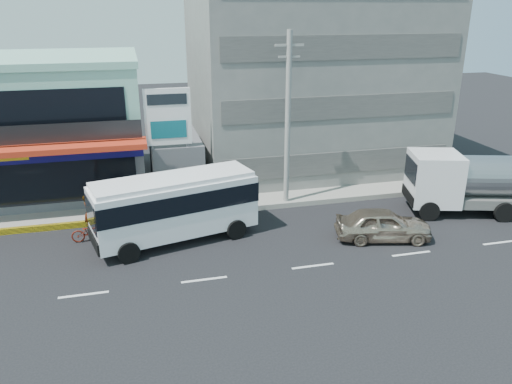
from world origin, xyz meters
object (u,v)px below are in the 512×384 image
utility_pole_near (288,120)px  motorcycle_rider (90,226)px  minibus (175,203)px  tanker_truck (482,182)px  satellite_dish (175,138)px  shop_building (42,128)px  billboard (168,123)px  sedan (383,224)px  concrete_building (310,69)px

utility_pole_near → motorcycle_rider: 11.97m
motorcycle_rider → minibus: bearing=-12.4°
utility_pole_near → tanker_truck: (10.39, -3.69, -3.28)m
minibus → satellite_dish: bearing=83.5°
shop_building → tanker_truck: bearing=-22.8°
utility_pole_near → motorcycle_rider: utility_pole_near is taller
billboard → sedan: bearing=-36.7°
concrete_building → minibus: 16.01m
shop_building → concrete_building: 18.28m
sedan → tanker_truck: 7.31m
utility_pole_near → sedan: 7.84m
minibus → motorcycle_rider: size_ratio=3.40×
shop_building → billboard: size_ratio=1.80×
minibus → motorcycle_rider: minibus is taller
satellite_dish → tanker_truck: bearing=-24.0°
tanker_truck → satellite_dish: bearing=156.0°
satellite_dish → utility_pole_near: 7.17m
satellite_dish → billboard: 2.31m
concrete_building → tanker_truck: 13.95m
minibus → shop_building: bearing=126.7°
minibus → concrete_building: bearing=45.0°
concrete_building → sedan: 14.57m
minibus → tanker_truck: size_ratio=0.92×
satellite_dish → billboard: (-0.50, -1.80, 1.35)m
billboard → satellite_dish: bearing=74.5°
satellite_dish → utility_pole_near: (6.00, -3.60, 1.57)m
utility_pole_near → minibus: utility_pole_near is taller
billboard → minibus: bearing=-93.1°
motorcycle_rider → tanker_truck: bearing=-3.9°
utility_pole_near → tanker_truck: bearing=-19.5°
sedan → billboard: bearing=66.8°
utility_pole_near → motorcycle_rider: size_ratio=4.03×
satellite_dish → motorcycle_rider: (-4.94, -5.83, -2.76)m
concrete_building → minibus: size_ratio=1.90×
shop_building → tanker_truck: (24.39, -10.23, -2.13)m
concrete_building → billboard: size_ratio=2.32×
minibus → tanker_truck: bearing=-1.8°
concrete_building → motorcycle_rider: bearing=-146.7°
motorcycle_rider → billboard: bearing=42.2°
sedan → tanker_truck: bearing=-61.5°
concrete_building → sedan: concrete_building is taller
shop_building → tanker_truck: size_ratio=1.35×
tanker_truck → minibus: bearing=178.2°
concrete_building → motorcycle_rider: concrete_building is taller
billboard → tanker_truck: size_ratio=0.75×
concrete_building → tanker_truck: (6.39, -11.29, -5.13)m
concrete_building → tanker_truck: bearing=-60.5°
shop_building → concrete_building: size_ratio=0.77×
motorcycle_rider → satellite_dish: bearing=49.7°
shop_building → concrete_building: concrete_building is taller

